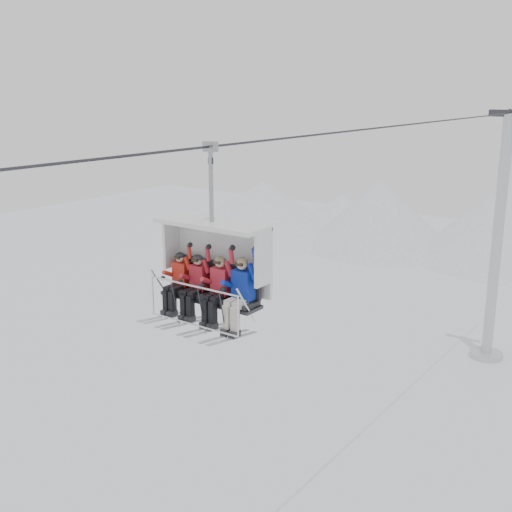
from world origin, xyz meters
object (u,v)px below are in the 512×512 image
Objects in this scene: lift_tower_right at (496,257)px; skier_far_right at (240,291)px; skier_far_left at (178,280)px; chairlift_carrier at (216,260)px; skier_center_left at (196,284)px; skier_center_right at (218,287)px.

lift_tower_right is 24.29m from skier_far_right.
lift_tower_right reaches higher than skier_far_left.
chairlift_carrier is 1.08m from skier_far_right.
skier_center_left is (-0.34, -23.87, 4.42)m from lift_tower_right.
chairlift_carrier reaches higher than skier_far_right.
skier_far_right is (0.91, -0.31, -0.49)m from chairlift_carrier.
chairlift_carrier is 0.68m from skier_center_right.
skier_far_left is at bearing -179.42° from skier_far_right.
skier_center_right reaches higher than skier_center_left.
chairlift_carrier is at bearing 133.97° from skier_center_right.
skier_far_right is (1.80, 0.02, 0.07)m from skier_far_left.
lift_tower_right is 24.27m from skier_center_right.
skier_center_right is (1.19, 0.01, 0.04)m from skier_far_left.
skier_far_left is at bearing -179.47° from skier_center_right.
skier_far_left is at bearing -179.62° from skier_center_left.
skier_far_right is at bearing 0.67° from skier_center_left.
skier_far_right reaches higher than skier_center_left.
skier_far_right is at bearing -87.81° from lift_tower_right.
skier_center_right is (0.30, -0.31, -0.52)m from chairlift_carrier.
skier_far_right is at bearing 0.58° from skier_far_left.
skier_center_left is 1.26m from skier_far_right.
skier_center_left is at bearing -90.83° from lift_tower_right.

